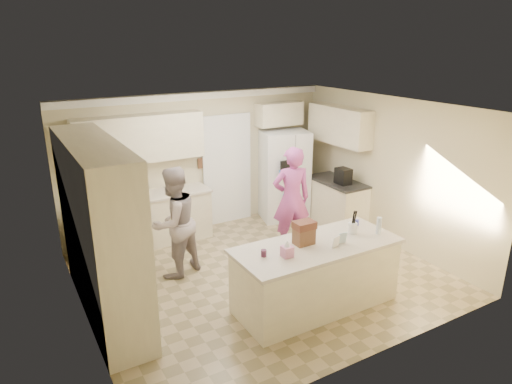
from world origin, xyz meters
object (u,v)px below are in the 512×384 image
island_base (316,277)px  teen_girl (291,199)px  utensil_crock (352,228)px  dollhouse_body (304,236)px  tissue_box (287,251)px  refrigerator (284,176)px  teen_boy (174,223)px  coffee_maker (343,176)px

island_base → teen_girl: teen_girl is taller
island_base → utensil_crock: size_ratio=14.67×
dollhouse_body → teen_girl: size_ratio=0.14×
dollhouse_body → tissue_box: bearing=-153.4°
tissue_box → dollhouse_body: (0.40, 0.20, 0.04)m
island_base → teen_girl: bearing=66.4°
refrigerator → utensil_crock: refrigerator is taller
island_base → dollhouse_body: 0.62m
utensil_crock → tissue_box: bearing=-172.9°
utensil_crock → dollhouse_body: dollhouse_body is taller
island_base → teen_boy: size_ratio=1.27×
utensil_crock → dollhouse_body: 0.80m
tissue_box → dollhouse_body: dollhouse_body is taller
refrigerator → teen_boy: (-2.77, -1.15, -0.03)m
refrigerator → teen_boy: size_ratio=1.04×
utensil_crock → teen_boy: (-1.99, 1.75, -0.13)m
tissue_box → teen_boy: bearing=112.4°
refrigerator → coffee_maker: refrigerator is taller
utensil_crock → teen_boy: size_ratio=0.09×
teen_boy → refrigerator: bearing=-179.4°
refrigerator → utensil_crock: (-0.78, -2.91, 0.10)m
utensil_crock → dollhouse_body: size_ratio=0.58×
teen_girl → teen_boy: bearing=12.9°
utensil_crock → tissue_box: utensil_crock is taller
coffee_maker → utensil_crock: (-1.40, -1.85, -0.07)m
refrigerator → tissue_box: (-1.98, -3.06, 0.10)m
island_base → teen_girl: 1.90m
coffee_maker → teen_boy: teen_boy is taller
tissue_box → teen_boy: teen_boy is taller
coffee_maker → teen_boy: size_ratio=0.17×
coffee_maker → island_base: 2.87m
island_base → dollhouse_body: bearing=146.3°
teen_boy → coffee_maker: bearing=159.5°
refrigerator → tissue_box: bearing=-108.3°
coffee_maker → utensil_crock: bearing=-127.1°
tissue_box → teen_girl: bearing=54.2°
island_base → coffee_maker: bearing=42.8°
teen_boy → teen_girl: bearing=154.8°
island_base → tissue_box: size_ratio=15.71×
refrigerator → island_base: 3.32m
refrigerator → tissue_box: size_ratio=12.86×
refrigerator → island_base: size_ratio=0.82×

